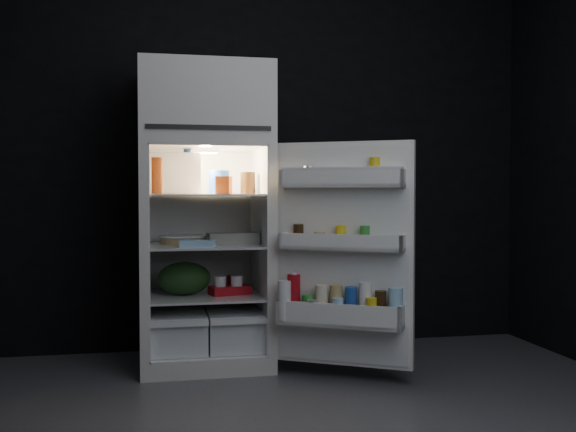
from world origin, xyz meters
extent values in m
cube|color=black|center=(0.00, 1.70, 1.35)|extent=(4.00, 0.00, 2.70)
cube|color=black|center=(0.00, -1.70, 1.35)|extent=(4.00, 0.00, 2.70)
cube|color=white|center=(-0.23, 1.30, 0.05)|extent=(0.76, 0.70, 0.10)
cube|color=white|center=(-0.59, 1.30, 0.70)|extent=(0.05, 0.70, 1.20)
cube|color=white|center=(0.12, 1.30, 0.70)|extent=(0.05, 0.70, 1.20)
cube|color=white|center=(-0.23, 1.62, 0.70)|extent=(0.66, 0.05, 1.20)
cube|color=white|center=(-0.23, 1.30, 1.33)|extent=(0.76, 0.70, 0.06)
cube|color=white|center=(-0.23, 1.30, 1.57)|extent=(0.76, 0.70, 0.42)
cube|color=black|center=(-0.23, 0.95, 1.39)|extent=(0.68, 0.01, 0.02)
cube|color=white|center=(-0.56, 1.28, 0.70)|extent=(0.01, 0.65, 1.20)
cube|color=white|center=(0.09, 1.28, 0.70)|extent=(0.01, 0.65, 1.20)
cube|color=white|center=(-0.23, 1.28, 1.30)|extent=(0.66, 0.65, 0.01)
cube|color=white|center=(-0.23, 1.28, 0.10)|extent=(0.66, 0.65, 0.01)
cube|color=white|center=(-0.23, 1.28, 1.02)|extent=(0.65, 0.63, 0.01)
cube|color=white|center=(-0.23, 1.28, 0.72)|extent=(0.65, 0.63, 0.01)
cube|color=white|center=(-0.23, 1.28, 0.42)|extent=(0.65, 0.63, 0.01)
cube|color=white|center=(-0.40, 1.30, 0.22)|extent=(0.32, 0.59, 0.22)
cube|color=white|center=(-0.07, 1.30, 0.22)|extent=(0.32, 0.59, 0.22)
cube|color=white|center=(-0.40, 0.97, 0.31)|extent=(0.32, 0.02, 0.03)
cube|color=white|center=(-0.07, 0.97, 0.31)|extent=(0.32, 0.02, 0.03)
cube|color=#FFE5B2|center=(-0.23, 1.23, 1.28)|extent=(0.14, 0.14, 0.02)
cube|color=white|center=(0.48, 0.78, 0.70)|extent=(0.68, 0.43, 1.22)
cube|color=white|center=(0.47, 0.75, 0.70)|extent=(0.62, 0.37, 1.18)
cube|color=white|center=(0.45, 0.72, 1.07)|extent=(0.63, 0.43, 0.02)
cube|color=white|center=(0.43, 0.69, 1.11)|extent=(0.59, 0.37, 0.10)
cube|color=white|center=(0.73, 0.55, 1.11)|extent=(0.06, 0.09, 0.10)
cube|color=white|center=(0.17, 0.89, 1.11)|extent=(0.06, 0.09, 0.10)
cube|color=white|center=(0.45, 0.71, 0.73)|extent=(0.64, 0.43, 0.02)
cube|color=white|center=(0.43, 0.68, 0.77)|extent=(0.59, 0.37, 0.09)
cube|color=white|center=(0.73, 0.54, 0.77)|extent=(0.07, 0.10, 0.09)
cube|color=white|center=(0.16, 0.88, 0.77)|extent=(0.07, 0.10, 0.09)
cube|color=white|center=(0.44, 0.70, 0.33)|extent=(0.66, 0.47, 0.02)
cube|color=white|center=(0.40, 0.64, 0.38)|extent=(0.59, 0.37, 0.13)
cube|color=white|center=(0.72, 0.53, 0.38)|extent=(0.09, 0.13, 0.13)
cube|color=white|center=(0.15, 0.86, 0.38)|extent=(0.09, 0.13, 0.13)
cube|color=white|center=(0.45, 0.72, 1.16)|extent=(0.61, 0.42, 0.02)
cylinder|color=yellow|center=(0.60, 0.62, 1.15)|extent=(0.08, 0.08, 0.14)
cylinder|color=silver|center=(0.29, 0.81, 1.13)|extent=(0.08, 0.08, 0.10)
cylinder|color=#338C33|center=(0.56, 0.65, 0.80)|extent=(0.07, 0.07, 0.11)
cylinder|color=yellow|center=(0.45, 0.71, 0.80)|extent=(0.08, 0.08, 0.11)
cylinder|color=tan|center=(0.34, 0.77, 0.78)|extent=(0.08, 0.08, 0.07)
cylinder|color=#301E0D|center=(0.24, 0.84, 0.80)|extent=(0.08, 0.08, 0.12)
cylinder|color=#9BCEF1|center=(0.69, 0.54, 0.44)|extent=(0.10, 0.10, 0.20)
cylinder|color=#301E0D|center=(0.62, 0.58, 0.43)|extent=(0.08, 0.08, 0.18)
cylinder|color=white|center=(0.56, 0.62, 0.45)|extent=(0.09, 0.09, 0.22)
cylinder|color=#1C459C|center=(0.49, 0.66, 0.44)|extent=(0.09, 0.09, 0.19)
cylinder|color=tan|center=(0.42, 0.71, 0.44)|extent=(0.09, 0.09, 0.20)
cylinder|color=beige|center=(0.35, 0.75, 0.44)|extent=(0.09, 0.09, 0.20)
cylinder|color=#338C33|center=(0.28, 0.79, 0.41)|extent=(0.09, 0.09, 0.14)
cylinder|color=#AA0E16|center=(0.21, 0.83, 0.46)|extent=(0.10, 0.10, 0.25)
cylinder|color=yellow|center=(0.57, 0.57, 0.41)|extent=(0.08, 0.08, 0.15)
cylinder|color=#9BCEF1|center=(0.42, 0.66, 0.41)|extent=(0.08, 0.08, 0.14)
cylinder|color=silver|center=(0.29, 0.73, 0.40)|extent=(0.08, 0.08, 0.12)
cylinder|color=white|center=(0.16, 0.81, 0.45)|extent=(0.10, 0.10, 0.22)
cylinder|color=white|center=(0.21, 0.83, 0.58)|extent=(0.05, 0.05, 0.02)
cube|color=white|center=(-0.34, 1.28, 1.15)|extent=(0.16, 0.16, 0.24)
cylinder|color=#1C459C|center=(-0.15, 1.29, 1.10)|extent=(0.15, 0.15, 0.14)
cylinder|color=#301E0D|center=(0.02, 1.25, 1.09)|extent=(0.09, 0.09, 0.13)
cylinder|color=#B64C1D|center=(-0.51, 1.41, 1.14)|extent=(0.09, 0.09, 0.22)
cube|color=orange|center=(-0.14, 1.06, 1.08)|extent=(0.10, 0.09, 0.10)
cube|color=gray|center=(-0.08, 1.19, 0.76)|extent=(0.31, 0.15, 0.07)
cylinder|color=tan|center=(-0.36, 1.34, 0.75)|extent=(0.36, 0.36, 0.04)
cube|color=#9BCEF1|center=(-0.29, 1.05, 0.75)|extent=(0.21, 0.15, 0.04)
cube|color=beige|center=(-0.05, 1.40, 0.75)|extent=(0.14, 0.12, 0.05)
ellipsoid|color=#193815|center=(-0.36, 1.27, 0.52)|extent=(0.34, 0.29, 0.20)
cube|color=#AA0E16|center=(-0.09, 1.23, 0.45)|extent=(0.26, 0.18, 0.05)
cylinder|color=#AA0E16|center=(-0.05, 1.42, 0.47)|extent=(0.09, 0.09, 0.09)
cylinder|color=silver|center=(0.00, 1.41, 0.47)|extent=(0.10, 0.10, 0.09)
camera|label=1|loc=(-0.56, -2.75, 1.04)|focal=42.00mm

